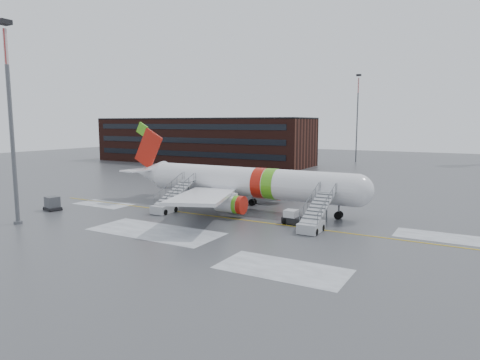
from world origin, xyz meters
The scene contains 10 objects.
ground centered at (0.00, 0.00, 0.00)m, with size 260.00×260.00×0.00m, color #494C4F.
airliner centered at (-4.21, 4.90, 3.42)m, with size 35.03×32.97×11.18m.
airstair_fwd centered at (8.03, -1.63, 1.06)m, with size 2.05×7.70×3.48m.
airstair_aft centered at (-11.00, -1.63, 1.06)m, with size 2.05×7.70×3.48m.
pushback_tug centered at (5.16, 0.00, 0.68)m, with size 2.72×2.05×1.55m.
uld_container centered at (-24.50, -8.11, 0.82)m, with size 2.43×1.99×1.75m.
baggage_tractor centered at (-11.95, 0.00, 0.56)m, with size 2.62×1.55×1.31m.
light_mast_near centered at (-21.47, -14.79, 11.35)m, with size 1.20×1.20×21.70m.
terminal_building centered at (-45.00, 54.98, 6.20)m, with size 62.00×16.11×12.30m.
light_mast_far_n centered at (-8.00, 78.00, 13.84)m, with size 1.20×1.20×24.25m.
Camera 1 is at (22.58, -42.96, 11.12)m, focal length 32.00 mm.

